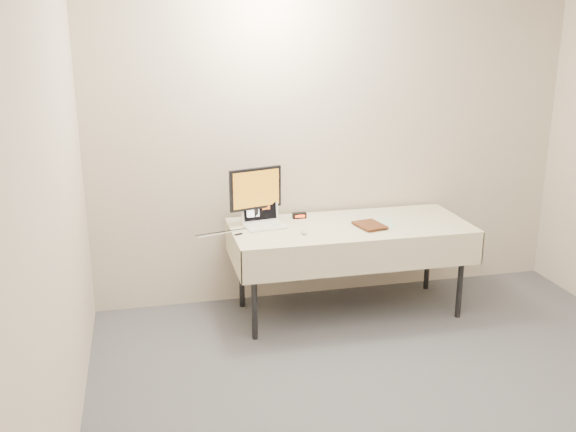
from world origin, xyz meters
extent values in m
cube|color=beige|center=(0.00, 2.50, 1.35)|extent=(4.00, 0.10, 2.70)
cylinder|color=black|center=(-0.82, 1.75, 0.34)|extent=(0.04, 0.04, 0.69)
cylinder|color=black|center=(0.82, 1.75, 0.34)|extent=(0.04, 0.04, 0.69)
cylinder|color=black|center=(-0.82, 2.34, 0.34)|extent=(0.04, 0.04, 0.69)
cylinder|color=black|center=(0.82, 2.34, 0.34)|extent=(0.04, 0.04, 0.69)
cube|color=gray|center=(0.00, 2.04, 0.71)|extent=(1.80, 0.75, 0.04)
cube|color=beige|center=(0.00, 2.04, 0.73)|extent=(1.86, 0.81, 0.01)
cube|color=beige|center=(0.00, 1.64, 0.60)|extent=(1.86, 0.01, 0.25)
cube|color=beige|center=(0.00, 2.45, 0.60)|extent=(1.86, 0.01, 0.25)
cube|color=beige|center=(-0.93, 2.04, 0.60)|extent=(0.01, 0.81, 0.25)
cube|color=beige|center=(0.93, 2.04, 0.60)|extent=(0.01, 0.81, 0.25)
cube|color=white|center=(-0.66, 2.13, 0.75)|extent=(0.33, 0.25, 0.02)
cube|color=white|center=(-0.68, 2.25, 0.85)|extent=(0.31, 0.09, 0.20)
cube|color=black|center=(-0.68, 2.25, 0.85)|extent=(0.27, 0.07, 0.17)
cylinder|color=black|center=(-0.71, 2.24, 0.74)|extent=(0.19, 0.19, 0.01)
cube|color=black|center=(-0.71, 2.24, 0.81)|extent=(0.04, 0.03, 0.11)
cube|color=black|center=(-0.71, 2.24, 1.02)|extent=(0.42, 0.15, 0.32)
cube|color=orange|center=(-0.71, 2.24, 1.02)|extent=(0.38, 0.11, 0.28)
imported|color=brown|center=(0.04, 1.94, 0.86)|extent=(0.19, 0.06, 0.25)
cube|color=black|center=(-0.35, 2.31, 0.76)|extent=(0.11, 0.05, 0.05)
cube|color=#FF360C|center=(-0.35, 2.28, 0.76)|extent=(0.08, 0.01, 0.02)
ellipsoid|color=silver|center=(-0.41, 1.91, 0.75)|extent=(0.05, 0.09, 0.02)
cube|color=#A8D4AB|center=(0.29, 2.03, 0.74)|extent=(0.19, 0.32, 0.00)
cube|color=black|center=(-0.89, 1.99, 0.74)|extent=(0.06, 0.04, 0.01)
camera|label=1|loc=(-1.56, -2.49, 2.23)|focal=40.00mm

